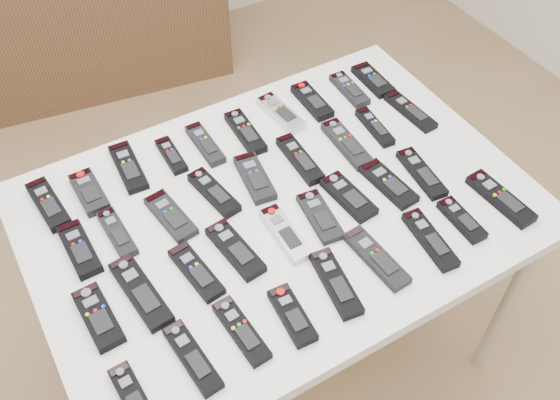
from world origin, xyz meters
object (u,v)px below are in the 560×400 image
table (280,220)px  remote_21 (196,272)px  remote_22 (235,250)px  remote_8 (349,89)px  remote_18 (410,111)px  remote_26 (389,184)px  remote_10 (80,249)px  remote_28 (134,398)px  remote_29 (192,358)px  remote_16 (347,144)px  remote_33 (376,258)px  remote_9 (373,80)px  remote_35 (462,220)px  remote_20 (141,292)px  remote_2 (128,167)px  remote_12 (171,216)px  remote_36 (501,198)px  remote_4 (205,144)px  remote_30 (241,331)px  remote_5 (245,132)px  remote_27 (422,173)px  remote_6 (281,113)px  remote_15 (300,159)px  remote_19 (98,317)px  remote_24 (320,216)px  remote_11 (117,233)px  remote_0 (48,204)px  remote_17 (375,127)px  remote_13 (214,193)px  sideboard (58,20)px  remote_7 (312,101)px  remote_25 (349,197)px  remote_34 (430,240)px  remote_32 (336,283)px  remote_31 (292,315)px  remote_3 (171,155)px  remote_1 (89,192)px

table → remote_21: bearing=-162.8°
remote_22 → remote_8: bearing=25.4°
remote_18 → remote_26: (-0.23, -0.20, 0.00)m
remote_10 → remote_28: remote_10 is taller
remote_22 → remote_29: remote_22 is taller
remote_16 → remote_33: remote_16 is taller
remote_9 → remote_35: 0.58m
remote_28 → remote_20: bearing=61.9°
remote_2 → remote_12: size_ratio=1.08×
remote_20 → remote_36: 0.92m
remote_4 → remote_36: bearing=-45.0°
remote_9 → remote_30: bearing=-141.9°
remote_5 → remote_27: size_ratio=0.99×
remote_6 → remote_15: same height
remote_19 → remote_24: remote_19 is taller
remote_6 → remote_11: size_ratio=1.09×
remote_0 → remote_17: (0.88, -0.18, -0.00)m
remote_13 → remote_33: size_ratio=0.91×
remote_5 → remote_17: (0.33, -0.17, -0.00)m
remote_8 → remote_35: same height
remote_10 → remote_28: (-0.03, -0.41, -0.00)m
remote_6 → remote_16: (0.09, -0.20, 0.00)m
remote_2 → remote_4: 0.22m
remote_6 → remote_30: (-0.43, -0.57, -0.00)m
remote_19 → remote_36: (1.00, -0.19, -0.00)m
sideboard → remote_28: bearing=-91.3°
remote_21 → remote_30: size_ratio=0.99×
remote_22 → remote_19: bearing=175.3°
remote_19 → table: bearing=7.2°
remote_17 → remote_21: size_ratio=0.92×
remote_7 → remote_25: bearing=-106.9°
remote_34 → remote_27: bearing=62.2°
remote_0 → remote_5: (0.56, -0.02, -0.00)m
remote_32 → remote_0: bearing=139.2°
remote_35 → remote_26: bearing=114.8°
remote_9 → remote_31: (-0.64, -0.58, 0.00)m
remote_3 → remote_5: bearing=-5.0°
remote_13 → remote_29: remote_13 is taller
remote_21 → remote_28: same height
remote_13 → remote_19: same height
remote_28 → remote_13: bearing=44.3°
remote_7 → remote_17: bearing=-61.9°
remote_6 → remote_24: size_ratio=1.05×
remote_15 → remote_30: bearing=-133.3°
remote_11 → remote_4: bearing=26.2°
remote_0 → remote_29: 0.58m
remote_27 → remote_33: size_ratio=0.95×
remote_2 → remote_18: size_ratio=1.00×
remote_0 → remote_3: size_ratio=1.28×
remote_1 → remote_29: remote_1 is taller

